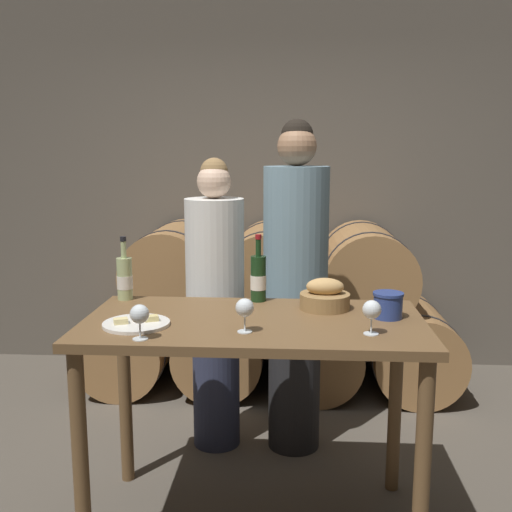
# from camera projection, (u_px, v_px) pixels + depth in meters

# --- Properties ---
(stone_wall_back) EXTENTS (10.00, 0.12, 3.20)m
(stone_wall_back) POSITION_uv_depth(u_px,v_px,m) (273.00, 160.00, 4.61)
(stone_wall_back) COLOR #60594F
(stone_wall_back) RESTS_ON ground_plane
(barrel_stack) EXTENTS (2.62, 0.87, 1.16)m
(barrel_stack) POSITION_uv_depth(u_px,v_px,m) (269.00, 312.00, 4.25)
(barrel_stack) COLOR #9E7042
(barrel_stack) RESTS_ON ground_plane
(tasting_table) EXTENTS (1.46, 0.76, 0.95)m
(tasting_table) POSITION_uv_depth(u_px,v_px,m) (254.00, 351.00, 2.59)
(tasting_table) COLOR brown
(tasting_table) RESTS_ON ground_plane
(person_left) EXTENTS (0.32, 0.32, 1.63)m
(person_left) POSITION_uv_depth(u_px,v_px,m) (215.00, 303.00, 3.33)
(person_left) COLOR #2D334C
(person_left) RESTS_ON ground_plane
(person_right) EXTENTS (0.35, 0.35, 1.83)m
(person_right) POSITION_uv_depth(u_px,v_px,m) (295.00, 285.00, 3.28)
(person_right) COLOR #232326
(person_right) RESTS_ON ground_plane
(wine_bottle_red) EXTENTS (0.08, 0.08, 0.32)m
(wine_bottle_red) POSITION_uv_depth(u_px,v_px,m) (259.00, 278.00, 2.86)
(wine_bottle_red) COLOR #193819
(wine_bottle_red) RESTS_ON tasting_table
(wine_bottle_white) EXTENTS (0.08, 0.08, 0.31)m
(wine_bottle_white) POSITION_uv_depth(u_px,v_px,m) (125.00, 278.00, 2.90)
(wine_bottle_white) COLOR #ADBC7F
(wine_bottle_white) RESTS_ON tasting_table
(blue_crock) EXTENTS (0.13, 0.13, 0.11)m
(blue_crock) POSITION_uv_depth(u_px,v_px,m) (388.00, 304.00, 2.58)
(blue_crock) COLOR navy
(blue_crock) RESTS_ON tasting_table
(bread_basket) EXTENTS (0.23, 0.23, 0.14)m
(bread_basket) POSITION_uv_depth(u_px,v_px,m) (325.00, 297.00, 2.73)
(bread_basket) COLOR olive
(bread_basket) RESTS_ON tasting_table
(cheese_plate) EXTENTS (0.28, 0.28, 0.04)m
(cheese_plate) POSITION_uv_depth(u_px,v_px,m) (136.00, 323.00, 2.48)
(cheese_plate) COLOR white
(cheese_plate) RESTS_ON tasting_table
(wine_glass_far_left) EXTENTS (0.07, 0.07, 0.14)m
(wine_glass_far_left) POSITION_uv_depth(u_px,v_px,m) (140.00, 315.00, 2.28)
(wine_glass_far_left) COLOR white
(wine_glass_far_left) RESTS_ON tasting_table
(wine_glass_left) EXTENTS (0.07, 0.07, 0.14)m
(wine_glass_left) POSITION_uv_depth(u_px,v_px,m) (245.00, 309.00, 2.37)
(wine_glass_left) COLOR white
(wine_glass_left) RESTS_ON tasting_table
(wine_glass_center) EXTENTS (0.07, 0.07, 0.14)m
(wine_glass_center) POSITION_uv_depth(u_px,v_px,m) (372.00, 310.00, 2.34)
(wine_glass_center) COLOR white
(wine_glass_center) RESTS_ON tasting_table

